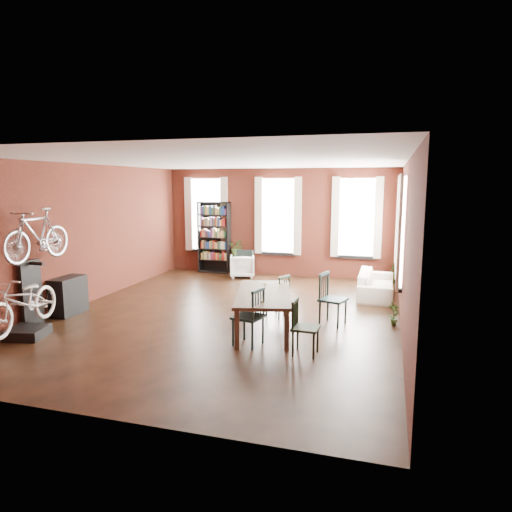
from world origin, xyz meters
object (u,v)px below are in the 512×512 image
at_px(dining_chair_c, 306,328).
at_px(white_armchair, 242,265).
at_px(cream_sofa, 376,280).
at_px(bicycle_floor, 22,277).
at_px(plant_stand, 237,265).
at_px(bike_trainer, 27,332).
at_px(dining_chair_b, 278,296).
at_px(dining_table, 264,312).
at_px(dining_chair_a, 248,317).
at_px(console_table, 68,296).
at_px(dining_chair_d, 333,299).
at_px(bookshelf, 214,237).

relative_size(dining_chair_c, white_armchair, 1.25).
xyz_separation_m(dining_chair_c, cream_sofa, (0.97, 4.39, -0.04)).
relative_size(white_armchair, bicycle_floor, 0.38).
height_order(plant_stand, bicycle_floor, bicycle_floor).
bearing_deg(cream_sofa, dining_chair_c, 167.48).
distance_m(bike_trainer, bicycle_floor, 1.04).
bearing_deg(cream_sofa, dining_chair_b, 141.37).
bearing_deg(dining_chair_b, dining_table, 22.88).
bearing_deg(dining_chair_a, dining_table, -171.42).
xyz_separation_m(dining_table, dining_chair_c, (0.97, -0.98, 0.08)).
relative_size(dining_table, console_table, 2.72).
relative_size(dining_chair_d, bike_trainer, 1.66).
height_order(dining_table, cream_sofa, cream_sofa).
bearing_deg(console_table, cream_sofa, 29.33).
xyz_separation_m(console_table, plant_stand, (2.02, 5.20, -0.14)).
bearing_deg(dining_chair_a, dining_chair_d, 153.61).
xyz_separation_m(dining_chair_a, dining_chair_b, (0.08, 1.82, -0.06)).
height_order(white_armchair, bike_trainer, white_armchair).
relative_size(dining_chair_c, cream_sofa, 0.43).
distance_m(dining_chair_c, bike_trainer, 5.03).
relative_size(dining_table, dining_chair_b, 2.48).
xyz_separation_m(dining_chair_c, white_armchair, (-2.92, 5.64, -0.09)).
xyz_separation_m(dining_chair_c, bike_trainer, (-4.98, -0.59, -0.36)).
height_order(dining_chair_b, plant_stand, dining_chair_b).
bearing_deg(bicycle_floor, bike_trainer, 99.52).
relative_size(dining_chair_b, white_armchair, 1.22).
bearing_deg(console_table, dining_table, 1.14).
bearing_deg(dining_table, console_table, 167.59).
distance_m(dining_chair_a, bike_trainer, 4.05).
distance_m(dining_chair_b, cream_sofa, 3.08).
distance_m(dining_table, dining_chair_a, 0.82).
bearing_deg(white_armchair, plant_stand, -72.31).
height_order(dining_table, dining_chair_b, dining_chair_b).
bearing_deg(dining_table, cream_sofa, 46.78).
bearing_deg(plant_stand, cream_sofa, -21.99).
distance_m(dining_chair_c, dining_chair_d, 1.74).
distance_m(dining_chair_c, cream_sofa, 4.50).
xyz_separation_m(white_armchair, bicycle_floor, (-2.05, -6.27, 0.77)).
height_order(dining_chair_d, cream_sofa, dining_chair_d).
xyz_separation_m(white_armchair, cream_sofa, (3.89, -1.25, 0.05)).
height_order(white_armchair, plant_stand, white_armchair).
bearing_deg(plant_stand, white_armchair, -54.73).
xyz_separation_m(dining_chair_d, bicycle_floor, (-5.20, -2.35, 0.62)).
bearing_deg(bookshelf, bicycle_floor, -98.46).
xyz_separation_m(dining_chair_b, dining_chair_c, (0.95, -1.98, 0.01)).
xyz_separation_m(bookshelf, bicycle_floor, (-1.00, -6.71, 0.03)).
bearing_deg(bicycle_floor, dining_chair_c, -0.73).
relative_size(bookshelf, white_armchair, 3.05).
bearing_deg(plant_stand, dining_table, -66.12).
bearing_deg(bicycle_floor, cream_sofa, 32.28).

